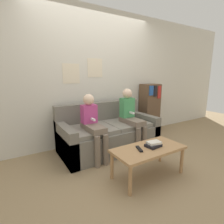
# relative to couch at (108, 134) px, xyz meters

# --- Properties ---
(ground_plane) EXTENTS (10.00, 10.00, 0.00)m
(ground_plane) POSITION_rel_couch_xyz_m (0.00, -0.54, -0.28)
(ground_plane) COLOR #937A56
(wall_back) EXTENTS (8.00, 0.06, 2.60)m
(wall_back) POSITION_rel_couch_xyz_m (-0.00, 0.52, 1.02)
(wall_back) COLOR beige
(wall_back) RESTS_ON ground_plane
(couch) EXTENTS (1.74, 0.85, 0.84)m
(couch) POSITION_rel_couch_xyz_m (0.00, 0.00, 0.00)
(couch) COLOR #6B665B
(couch) RESTS_ON ground_plane
(coffee_table) EXTENTS (0.98, 0.47, 0.41)m
(coffee_table) POSITION_rel_couch_xyz_m (0.01, -1.05, 0.07)
(coffee_table) COLOR #AD7F51
(coffee_table) RESTS_ON ground_plane
(person_left) EXTENTS (0.24, 0.58, 1.05)m
(person_left) POSITION_rel_couch_xyz_m (-0.40, -0.21, 0.32)
(person_left) COLOR #756656
(person_left) RESTS_ON ground_plane
(person_right) EXTENTS (0.24, 0.58, 1.11)m
(person_right) POSITION_rel_couch_xyz_m (0.37, -0.20, 0.34)
(person_right) COLOR #756656
(person_right) RESTS_ON ground_plane
(tv_remote) EXTENTS (0.10, 0.17, 0.02)m
(tv_remote) POSITION_rel_couch_xyz_m (-0.14, -1.03, 0.13)
(tv_remote) COLOR black
(tv_remote) RESTS_ON coffee_table
(book_stack) EXTENTS (0.22, 0.17, 0.07)m
(book_stack) POSITION_rel_couch_xyz_m (0.09, -1.05, 0.15)
(book_stack) COLOR black
(book_stack) RESTS_ON coffee_table
(bookshelf) EXTENTS (0.41, 0.33, 1.15)m
(bookshelf) POSITION_rel_couch_xyz_m (1.31, 0.32, 0.29)
(bookshelf) COLOR brown
(bookshelf) RESTS_ON ground_plane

